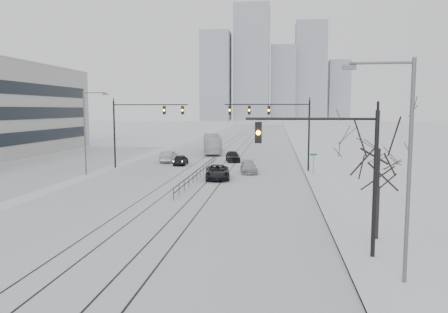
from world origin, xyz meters
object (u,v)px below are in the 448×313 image
(sedan_sb_inner, at_px, (181,160))
(box_truck, at_px, (212,144))
(sedan_nb_front, at_px, (218,172))
(traffic_mast_near, at_px, (340,163))
(sedan_nb_far, at_px, (233,156))
(bare_tree, at_px, (379,158))
(sedan_nb_right, at_px, (249,167))
(sedan_sb_outer, at_px, (169,157))

(sedan_sb_inner, bearing_deg, box_truck, -100.16)
(sedan_sb_inner, relative_size, sedan_nb_front, 0.77)
(traffic_mast_near, distance_m, sedan_nb_far, 39.04)
(bare_tree, relative_size, sedan_nb_right, 1.40)
(traffic_mast_near, height_order, sedan_nb_front, traffic_mast_near)
(traffic_mast_near, relative_size, box_truck, 0.64)
(bare_tree, height_order, sedan_nb_far, bare_tree)
(sedan_sb_inner, xyz_separation_m, sedan_nb_far, (6.22, 4.40, 0.06))
(sedan_sb_inner, height_order, sedan_nb_right, sedan_sb_inner)
(sedan_nb_right, bearing_deg, sedan_nb_far, 97.57)
(traffic_mast_near, xyz_separation_m, sedan_nb_far, (-8.72, 37.86, -3.83))
(traffic_mast_near, height_order, sedan_sb_outer, traffic_mast_near)
(sedan_sb_inner, bearing_deg, sedan_nb_right, 143.90)
(traffic_mast_near, bearing_deg, bare_tree, 51.24)
(bare_tree, distance_m, sedan_nb_right, 26.20)
(sedan_nb_far, bearing_deg, sedan_sb_outer, 179.93)
(sedan_nb_far, bearing_deg, sedan_nb_front, -101.89)
(sedan_nb_front, relative_size, box_truck, 0.46)
(traffic_mast_near, distance_m, bare_tree, 3.85)
(sedan_nb_right, bearing_deg, bare_tree, -78.86)
(bare_tree, relative_size, sedan_sb_outer, 1.34)
(sedan_sb_outer, relative_size, sedan_nb_right, 1.05)
(sedan_sb_outer, xyz_separation_m, sedan_nb_far, (8.45, 1.73, -0.02))
(traffic_mast_near, xyz_separation_m, bare_tree, (2.41, 3.00, -0.07))
(sedan_sb_outer, distance_m, sedan_nb_far, 8.63)
(bare_tree, height_order, sedan_nb_right, bare_tree)
(sedan_sb_inner, bearing_deg, traffic_mast_near, 111.24)
(traffic_mast_near, relative_size, sedan_sb_outer, 1.54)
(traffic_mast_near, xyz_separation_m, sedan_nb_front, (-8.79, 22.76, -3.85))
(sedan_nb_right, distance_m, box_truck, 21.87)
(traffic_mast_near, distance_m, box_truck, 50.02)
(sedan_sb_inner, distance_m, sedan_nb_right, 10.79)
(sedan_sb_outer, bearing_deg, sedan_nb_right, 141.37)
(bare_tree, height_order, sedan_sb_outer, bare_tree)
(sedan_nb_right, relative_size, sedan_nb_far, 1.01)
(bare_tree, xyz_separation_m, sedan_nb_front, (-11.20, 19.76, -3.78))
(sedan_nb_front, xyz_separation_m, sedan_nb_right, (2.87, 4.77, -0.08))
(bare_tree, bearing_deg, sedan_sb_outer, 120.60)
(box_truck, bearing_deg, traffic_mast_near, 94.83)
(sedan_nb_right, distance_m, sedan_nb_far, 10.70)
(traffic_mast_near, relative_size, bare_tree, 1.15)
(bare_tree, bearing_deg, traffic_mast_near, -128.76)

